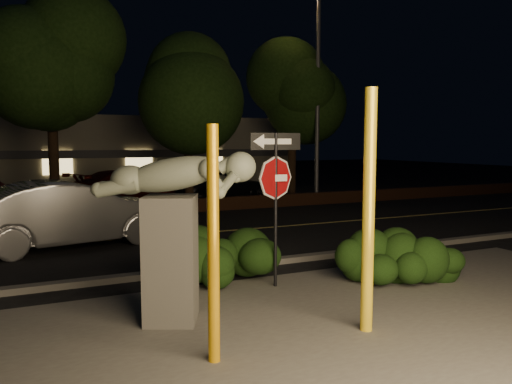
# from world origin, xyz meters

# --- Properties ---
(ground) EXTENTS (90.00, 90.00, 0.00)m
(ground) POSITION_xyz_m (0.00, 10.00, 0.00)
(ground) COLOR black
(ground) RESTS_ON ground
(patio) EXTENTS (14.00, 6.00, 0.02)m
(patio) POSITION_xyz_m (0.00, -1.00, 0.01)
(patio) COLOR #4C4944
(patio) RESTS_ON ground
(road) EXTENTS (80.00, 8.00, 0.01)m
(road) POSITION_xyz_m (0.00, 7.00, 0.01)
(road) COLOR black
(road) RESTS_ON ground
(lane_marking) EXTENTS (80.00, 0.12, 0.00)m
(lane_marking) POSITION_xyz_m (0.00, 7.00, 0.02)
(lane_marking) COLOR #CFB453
(lane_marking) RESTS_ON road
(curb) EXTENTS (80.00, 0.25, 0.12)m
(curb) POSITION_xyz_m (0.00, 2.90, 0.06)
(curb) COLOR #4C4944
(curb) RESTS_ON ground
(brick_wall) EXTENTS (40.00, 0.35, 0.50)m
(brick_wall) POSITION_xyz_m (0.00, 11.30, 0.25)
(brick_wall) COLOR #472617
(brick_wall) RESTS_ON ground
(parking_lot) EXTENTS (40.00, 12.00, 0.01)m
(parking_lot) POSITION_xyz_m (0.00, 17.00, 0.01)
(parking_lot) COLOR black
(parking_lot) RESTS_ON ground
(building) EXTENTS (22.00, 10.20, 4.00)m
(building) POSITION_xyz_m (0.00, 24.99, 2.00)
(building) COLOR #726B5B
(building) RESTS_ON ground
(tree_far_b) EXTENTS (5.20, 5.20, 8.41)m
(tree_far_b) POSITION_xyz_m (-2.50, 13.20, 6.05)
(tree_far_b) COLOR black
(tree_far_b) RESTS_ON ground
(tree_far_c) EXTENTS (4.80, 4.80, 7.84)m
(tree_far_c) POSITION_xyz_m (2.50, 12.80, 5.66)
(tree_far_c) COLOR black
(tree_far_c) RESTS_ON ground
(tree_far_d) EXTENTS (4.40, 4.40, 7.42)m
(tree_far_d) POSITION_xyz_m (7.50, 13.30, 5.42)
(tree_far_d) COLOR black
(tree_far_d) RESTS_ON ground
(yellow_pole_left) EXTENTS (0.14, 0.14, 2.82)m
(yellow_pole_left) POSITION_xyz_m (-1.53, -1.10, 1.41)
(yellow_pole_left) COLOR orange
(yellow_pole_left) RESTS_ON ground
(yellow_pole_right) EXTENTS (0.17, 0.17, 3.33)m
(yellow_pole_right) POSITION_xyz_m (0.71, -1.06, 1.67)
(yellow_pole_right) COLOR yellow
(yellow_pole_right) RESTS_ON ground
(signpost) EXTENTS (0.94, 0.13, 2.77)m
(signpost) POSITION_xyz_m (0.54, 1.36, 1.97)
(signpost) COLOR black
(signpost) RESTS_ON ground
(sculpture) EXTENTS (2.24, 1.45, 2.48)m
(sculpture) POSITION_xyz_m (-1.59, 0.42, 1.53)
(sculpture) COLOR #4C4944
(sculpture) RESTS_ON ground
(hedge_center) EXTENTS (2.39, 1.60, 1.14)m
(hedge_center) POSITION_xyz_m (-0.13, 1.85, 0.57)
(hedge_center) COLOR black
(hedge_center) RESTS_ON ground
(hedge_right) EXTENTS (1.75, 0.96, 1.14)m
(hedge_right) POSITION_xyz_m (2.36, 0.75, 0.57)
(hedge_right) COLOR black
(hedge_right) RESTS_ON ground
(hedge_far_right) EXTENTS (1.52, 1.06, 0.98)m
(hedge_far_right) POSITION_xyz_m (3.14, 0.50, 0.49)
(hedge_far_right) COLOR black
(hedge_far_right) RESTS_ON ground
(streetlight) EXTENTS (1.27, 0.62, 8.77)m
(streetlight) POSITION_xyz_m (7.48, 11.51, 5.22)
(streetlight) COLOR #49494E
(streetlight) RESTS_ON ground
(silver_sedan) EXTENTS (5.31, 2.83, 1.66)m
(silver_sedan) POSITION_xyz_m (-2.50, 6.60, 0.83)
(silver_sedan) COLOR #A1A1A5
(silver_sedan) RESTS_ON ground
(parked_car_darkred) EXTENTS (5.45, 3.84, 1.47)m
(parked_car_darkred) POSITION_xyz_m (0.48, 14.52, 0.73)
(parked_car_darkred) COLOR #460F0B
(parked_car_darkred) RESTS_ON ground
(parked_car_dark) EXTENTS (4.83, 2.64, 1.29)m
(parked_car_dark) POSITION_xyz_m (4.62, 14.11, 0.64)
(parked_car_dark) COLOR black
(parked_car_dark) RESTS_ON ground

